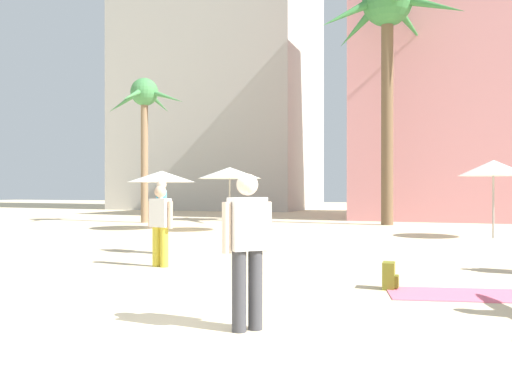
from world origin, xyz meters
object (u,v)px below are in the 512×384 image
at_px(palm_tree_far_left, 388,22).
at_px(person_mid_left, 160,222).
at_px(cafe_umbrella_1, 493,168).
at_px(backpack, 389,276).
at_px(person_near_left, 162,213).
at_px(palm_tree_left, 145,106).
at_px(cafe_umbrella_0, 230,173).
at_px(person_mid_center, 247,244).
at_px(cafe_umbrella_3, 162,177).
at_px(beach_towel, 458,295).

relative_size(palm_tree_far_left, person_mid_left, 6.72).
bearing_deg(cafe_umbrella_1, backpack, -102.59).
distance_m(cafe_umbrella_1, backpack, 10.48).
bearing_deg(backpack, person_near_left, 151.33).
bearing_deg(palm_tree_left, backpack, -46.68).
relative_size(backpack, person_near_left, 0.23).
bearing_deg(person_mid_left, cafe_umbrella_0, -156.78).
bearing_deg(palm_tree_far_left, person_near_left, -107.92).
bearing_deg(person_near_left, palm_tree_far_left, -132.35).
bearing_deg(person_mid_center, cafe_umbrella_0, 155.86).
height_order(palm_tree_left, cafe_umbrella_3, palm_tree_left).
distance_m(cafe_umbrella_0, beach_towel, 12.83).
xyz_separation_m(cafe_umbrella_0, beach_towel, (7.78, -9.97, -2.17)).
relative_size(backpack, person_mid_center, 0.24).
bearing_deg(cafe_umbrella_1, person_mid_left, -126.82).
relative_size(cafe_umbrella_0, person_near_left, 1.33).
distance_m(palm_tree_left, person_mid_left, 15.51).
distance_m(cafe_umbrella_0, person_mid_center, 14.06).
xyz_separation_m(palm_tree_left, person_near_left, (6.91, -10.48, -4.50)).
distance_m(cafe_umbrella_1, person_near_left, 10.75).
height_order(cafe_umbrella_0, cafe_umbrella_3, cafe_umbrella_0).
bearing_deg(backpack, person_mid_center, -113.75).
bearing_deg(beach_towel, cafe_umbrella_1, 83.00).
distance_m(backpack, person_mid_left, 4.73).
height_order(backpack, person_mid_left, person_mid_left).
bearing_deg(cafe_umbrella_3, palm_tree_far_left, 35.18).
bearing_deg(backpack, person_mid_left, 167.00).
distance_m(cafe_umbrella_0, backpack, 12.10).
bearing_deg(person_mid_left, backpack, 88.10).
bearing_deg(beach_towel, palm_tree_far_left, 99.45).
bearing_deg(cafe_umbrella_1, person_mid_center, -104.86).
distance_m(palm_tree_far_left, palm_tree_left, 11.72).
height_order(palm_tree_far_left, cafe_umbrella_3, palm_tree_far_left).
bearing_deg(person_mid_left, palm_tree_far_left, 177.86).
bearing_deg(person_near_left, beach_towel, 131.12).
distance_m(cafe_umbrella_0, person_mid_left, 9.27).
distance_m(cafe_umbrella_3, beach_towel, 14.75).
bearing_deg(person_near_left, cafe_umbrella_0, -105.49).
bearing_deg(palm_tree_left, cafe_umbrella_1, -12.66).
distance_m(palm_tree_left, person_mid_center, 20.48).
height_order(beach_towel, person_near_left, person_near_left).
xyz_separation_m(cafe_umbrella_1, person_mid_left, (-6.83, -9.12, -1.35)).
relative_size(cafe_umbrella_3, beach_towel, 1.33).
bearing_deg(beach_towel, person_mid_left, 169.25).
xyz_separation_m(cafe_umbrella_0, person_mid_center, (5.56, -12.86, -1.23)).
bearing_deg(cafe_umbrella_0, cafe_umbrella_3, 179.80).
bearing_deg(palm_tree_far_left, palm_tree_left, -168.96).
relative_size(cafe_umbrella_0, person_mid_center, 1.39).
bearing_deg(person_near_left, backpack, 128.63).
bearing_deg(backpack, cafe_umbrella_3, 132.78).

